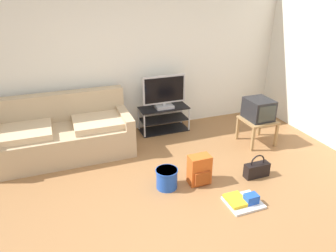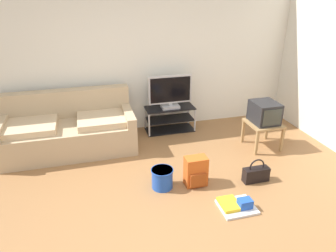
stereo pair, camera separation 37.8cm
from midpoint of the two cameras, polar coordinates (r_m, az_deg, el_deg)
name	(u,v)px [view 1 (the left image)]	position (r m, az deg, el deg)	size (l,w,h in m)	color
ground_plane	(172,212)	(3.82, -2.18, -15.44)	(9.00, 9.80, 0.02)	olive
wall_back	(119,56)	(5.42, -10.90, 12.47)	(9.00, 0.10, 2.70)	silver
couch	(64,134)	(5.13, -20.55, -1.47)	(2.03, 0.94, 0.90)	tan
tv_stand	(164,119)	(5.63, -2.69, 1.27)	(0.87, 0.39, 0.45)	black
flat_tv	(164,92)	(5.43, -2.72, 6.16)	(0.77, 0.22, 0.59)	#B2B2B7
side_table	(258,123)	(5.28, 14.10, 0.52)	(0.51, 0.51, 0.43)	#9E7A4C
crt_tv	(259,109)	(5.21, 14.26, 2.96)	(0.38, 0.44, 0.34)	#232326
backpack	(199,170)	(4.17, 3.16, -8.07)	(0.29, 0.26, 0.40)	#CC561E
handbag	(257,169)	(4.46, 13.58, -7.76)	(0.35, 0.13, 0.34)	black
cleaning_bucket	(167,178)	(4.11, -2.90, -9.52)	(0.29, 0.29, 0.27)	blue
floor_tray	(243,201)	(3.95, 10.86, -13.38)	(0.42, 0.36, 0.14)	silver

